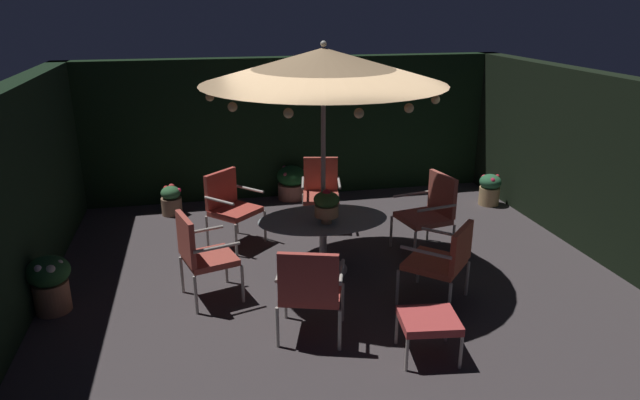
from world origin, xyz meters
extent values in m
cube|color=#3F383A|center=(0.00, 0.00, -0.01)|extent=(7.43, 6.70, 0.02)
cube|color=black|center=(0.00, 3.20, 1.18)|extent=(7.43, 0.30, 2.35)
cube|color=black|center=(-3.57, 0.00, 1.18)|extent=(0.30, 6.70, 2.35)
cube|color=black|center=(3.57, 0.00, 1.18)|extent=(0.30, 6.70, 2.35)
cylinder|color=#BAAEAB|center=(-0.13, 0.07, 0.01)|extent=(0.61, 0.61, 0.03)
cylinder|color=#BAAEAB|center=(-0.13, 0.07, 0.34)|extent=(0.09, 0.09, 0.68)
ellipsoid|color=#8C979A|center=(-0.13, 0.07, 0.69)|extent=(1.60, 1.05, 0.03)
cylinder|color=#B3B1A6|center=(-0.13, 0.07, 1.24)|extent=(0.06, 0.06, 2.47)
cone|color=tan|center=(-0.13, 0.07, 2.53)|extent=(2.80, 2.80, 0.40)
sphere|color=#B3B1A6|center=(-0.13, 0.07, 2.77)|extent=(0.07, 0.07, 0.07)
sphere|color=#F9DB8C|center=(1.14, 0.09, 2.23)|extent=(0.10, 0.10, 0.10)
sphere|color=#F9DB8C|center=(0.98, 0.69, 2.23)|extent=(0.10, 0.10, 0.10)
sphere|color=#F9DB8C|center=(0.48, 1.18, 2.23)|extent=(0.10, 0.10, 0.10)
sphere|color=#F9DB8C|center=(-0.17, 1.33, 2.23)|extent=(0.10, 0.10, 0.10)
sphere|color=#F9DB8C|center=(-0.72, 1.19, 2.23)|extent=(0.10, 0.10, 0.10)
sphere|color=#F9DB8C|center=(-1.24, 0.68, 2.23)|extent=(0.10, 0.10, 0.10)
sphere|color=#F9DB8C|center=(-1.40, 0.06, 2.23)|extent=(0.10, 0.10, 0.10)
sphere|color=#F9DB8C|center=(-1.20, -0.62, 2.23)|extent=(0.10, 0.10, 0.10)
sphere|color=#F9DB8C|center=(-0.71, -1.06, 2.23)|extent=(0.10, 0.10, 0.10)
sphere|color=#F9DB8C|center=(-0.07, -1.20, 2.23)|extent=(0.10, 0.10, 0.10)
sphere|color=#F9DB8C|center=(0.48, -1.05, 2.23)|extent=(0.10, 0.10, 0.10)
sphere|color=#F9DB8C|center=(0.94, -0.62, 2.23)|extent=(0.10, 0.10, 0.10)
cylinder|color=tan|center=(-0.12, -0.10, 0.75)|extent=(0.13, 0.13, 0.09)
cylinder|color=tan|center=(-0.12, -0.10, 0.87)|extent=(0.29, 0.29, 0.14)
ellipsoid|color=#376B2F|center=(-0.12, -0.10, 1.01)|extent=(0.31, 0.31, 0.19)
sphere|color=red|center=(-0.12, -0.10, 1.07)|extent=(0.11, 0.11, 0.11)
cylinder|color=#B7AFA5|center=(-1.33, -0.01, 0.23)|extent=(0.04, 0.04, 0.45)
cylinder|color=#B7AFA5|center=(-1.18, -0.53, 0.23)|extent=(0.04, 0.04, 0.45)
cylinder|color=#B7AFA5|center=(-1.85, -0.16, 0.23)|extent=(0.04, 0.04, 0.45)
cylinder|color=#B7AFA5|center=(-1.69, -0.68, 0.23)|extent=(0.04, 0.04, 0.45)
cube|color=#B34B3E|center=(-1.51, -0.34, 0.49)|extent=(0.66, 0.66, 0.07)
cube|color=#B34B3E|center=(-1.76, -0.42, 0.78)|extent=(0.21, 0.52, 0.51)
cylinder|color=#B7AFA5|center=(-1.59, -0.08, 0.73)|extent=(0.50, 0.18, 0.04)
cylinder|color=#B7AFA5|center=(-1.44, -0.60, 0.73)|extent=(0.50, 0.18, 0.04)
cylinder|color=#BAB4A9|center=(-0.76, -0.97, 0.22)|extent=(0.04, 0.04, 0.44)
cylinder|color=#BAB4A9|center=(-0.19, -1.15, 0.22)|extent=(0.04, 0.04, 0.44)
cylinder|color=#BAB4A9|center=(-0.93, -1.49, 0.22)|extent=(0.04, 0.04, 0.44)
cylinder|color=#BAB4A9|center=(-0.35, -1.66, 0.22)|extent=(0.04, 0.04, 0.44)
cube|color=#BB473F|center=(-0.56, -1.32, 0.47)|extent=(0.72, 0.68, 0.07)
cube|color=#BB473F|center=(-0.63, -1.56, 0.76)|extent=(0.57, 0.23, 0.50)
cylinder|color=#BAB4A9|center=(-0.84, -1.23, 0.71)|extent=(0.19, 0.51, 0.04)
cylinder|color=#BAB4A9|center=(-0.27, -1.41, 0.71)|extent=(0.19, 0.51, 0.04)
cylinder|color=#B4B1A8|center=(0.50, -0.94, 0.21)|extent=(0.04, 0.04, 0.42)
cylinder|color=#B4B1A8|center=(0.92, -0.50, 0.21)|extent=(0.04, 0.04, 0.42)
cylinder|color=#B4B1A8|center=(0.93, -1.35, 0.21)|extent=(0.04, 0.04, 0.42)
cylinder|color=#B4B1A8|center=(1.35, -0.91, 0.21)|extent=(0.04, 0.04, 0.42)
cube|color=#C0553B|center=(0.92, -0.93, 0.46)|extent=(0.83, 0.83, 0.07)
cube|color=#C0553B|center=(1.13, -1.12, 0.72)|extent=(0.44, 0.46, 0.45)
cylinder|color=#B4B1A8|center=(0.71, -1.15, 0.71)|extent=(0.44, 0.42, 0.04)
cylinder|color=#B4B1A8|center=(1.13, -0.71, 0.71)|extent=(0.44, 0.42, 0.04)
cylinder|color=#B9ADA4|center=(1.06, -0.01, 0.22)|extent=(0.04, 0.04, 0.45)
cylinder|color=#B9ADA4|center=(0.94, 0.58, 0.22)|extent=(0.04, 0.04, 0.45)
cylinder|color=#B9ADA4|center=(1.64, 0.10, 0.22)|extent=(0.04, 0.04, 0.45)
cylinder|color=#B9ADA4|center=(1.53, 0.69, 0.22)|extent=(0.04, 0.04, 0.45)
cube|color=#B35446|center=(1.29, 0.34, 0.48)|extent=(0.68, 0.69, 0.07)
cube|color=#B35446|center=(1.57, 0.39, 0.79)|extent=(0.17, 0.57, 0.54)
cylinder|color=#B9ADA4|center=(1.35, 0.04, 0.73)|extent=(0.56, 0.14, 0.04)
cylinder|color=#B9ADA4|center=(1.24, 0.63, 0.73)|extent=(0.56, 0.14, 0.04)
cylinder|color=#B9B1A7|center=(0.36, 1.16, 0.22)|extent=(0.04, 0.04, 0.43)
cylinder|color=#B9B1A7|center=(-0.16, 1.26, 0.22)|extent=(0.04, 0.04, 0.43)
cylinder|color=#B9B1A7|center=(0.47, 1.70, 0.22)|extent=(0.04, 0.04, 0.43)
cylinder|color=#B9B1A7|center=(-0.05, 1.81, 0.22)|extent=(0.04, 0.04, 0.43)
cube|color=#BA4F3F|center=(0.15, 1.48, 0.47)|extent=(0.62, 0.64, 0.07)
cube|color=#BA4F3F|center=(0.21, 1.74, 0.76)|extent=(0.51, 0.16, 0.51)
cylinder|color=#B9B1A7|center=(0.41, 1.43, 0.70)|extent=(0.14, 0.53, 0.04)
cylinder|color=#B9B1A7|center=(-0.11, 1.54, 0.70)|extent=(0.14, 0.53, 0.04)
cylinder|color=#B7AEA5|center=(-0.73, 1.13, 0.23)|extent=(0.04, 0.04, 0.46)
cylinder|color=#B7AEA5|center=(-1.16, 0.71, 0.23)|extent=(0.04, 0.04, 0.46)
cylinder|color=#B7AEA5|center=(-1.09, 1.51, 0.23)|extent=(0.04, 0.04, 0.46)
cylinder|color=#B7AEA5|center=(-1.53, 1.09, 0.23)|extent=(0.04, 0.04, 0.46)
cube|color=#BF4539|center=(-1.13, 1.11, 0.49)|extent=(0.78, 0.78, 0.07)
cube|color=#BF4539|center=(-1.30, 1.29, 0.77)|extent=(0.46, 0.44, 0.49)
cylinder|color=#B7AEA5|center=(-0.91, 1.32, 0.73)|extent=(0.38, 0.39, 0.04)
cylinder|color=#B7AEA5|center=(-1.35, 0.90, 0.73)|extent=(0.38, 0.39, 0.04)
cylinder|color=#BBAEA4|center=(0.23, -1.67, 0.17)|extent=(0.03, 0.03, 0.34)
cylinder|color=#BBAEA4|center=(0.73, -1.74, 0.17)|extent=(0.03, 0.03, 0.34)
cylinder|color=#BBAEA4|center=(0.17, -2.12, 0.17)|extent=(0.03, 0.03, 0.34)
cylinder|color=#BBAEA4|center=(0.67, -2.18, 0.17)|extent=(0.03, 0.03, 0.34)
cube|color=#C64442|center=(0.45, -1.93, 0.38)|extent=(0.59, 0.55, 0.08)
cylinder|color=#9E6150|center=(-0.06, 2.88, 0.13)|extent=(0.47, 0.47, 0.26)
ellipsoid|color=#194920|center=(-0.06, 2.88, 0.40)|extent=(0.50, 0.50, 0.35)
sphere|color=#E15272|center=(0.14, 2.90, 0.47)|extent=(0.08, 0.08, 0.08)
sphere|color=#D74E75|center=(-0.15, 3.05, 0.51)|extent=(0.07, 0.07, 0.07)
sphere|color=#D45663|center=(-0.18, 2.74, 0.47)|extent=(0.09, 0.09, 0.09)
cylinder|color=#A9704E|center=(-3.23, -0.28, 0.18)|extent=(0.38, 0.38, 0.35)
ellipsoid|color=#245327|center=(-3.23, -0.28, 0.48)|extent=(0.46, 0.46, 0.32)
sphere|color=beige|center=(-3.09, -0.31, 0.58)|extent=(0.07, 0.07, 0.07)
sphere|color=silver|center=(-3.19, -0.14, 0.48)|extent=(0.09, 0.09, 0.09)
sphere|color=silver|center=(-3.29, -0.14, 0.55)|extent=(0.08, 0.08, 0.08)
sphere|color=silver|center=(-3.40, -0.33, 0.48)|extent=(0.06, 0.06, 0.06)
sphere|color=silver|center=(-3.28, -0.44, 0.59)|extent=(0.08, 0.08, 0.08)
sphere|color=beige|center=(-3.16, -0.42, 0.56)|extent=(0.11, 0.11, 0.11)
cylinder|color=#87654B|center=(-2.05, 2.52, 0.14)|extent=(0.32, 0.32, 0.27)
ellipsoid|color=#33673B|center=(-2.05, 2.52, 0.36)|extent=(0.31, 0.31, 0.21)
sphere|color=red|center=(-1.92, 2.51, 0.39)|extent=(0.07, 0.07, 0.07)
sphere|color=#C53434|center=(-2.03, 2.61, 0.42)|extent=(0.11, 0.11, 0.11)
sphere|color=red|center=(-2.12, 2.58, 0.42)|extent=(0.08, 0.08, 0.08)
sphere|color=#C62245|center=(-2.12, 2.45, 0.36)|extent=(0.09, 0.09, 0.09)
sphere|color=red|center=(-2.03, 2.44, 0.38)|extent=(0.09, 0.09, 0.09)
cylinder|color=tan|center=(3.11, 1.88, 0.15)|extent=(0.33, 0.33, 0.30)
ellipsoid|color=#2C6640|center=(3.11, 1.88, 0.40)|extent=(0.35, 0.35, 0.25)
sphere|color=red|center=(3.24, 1.92, 0.47)|extent=(0.07, 0.07, 0.07)
sphere|color=#CC2D43|center=(3.05, 2.00, 0.44)|extent=(0.10, 0.10, 0.10)
sphere|color=#C5203F|center=(3.08, 1.77, 0.45)|extent=(0.09, 0.09, 0.09)
camera|label=1|loc=(-1.53, -6.26, 3.22)|focal=31.87mm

